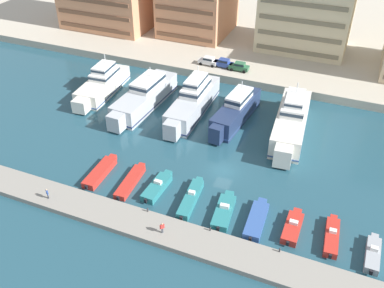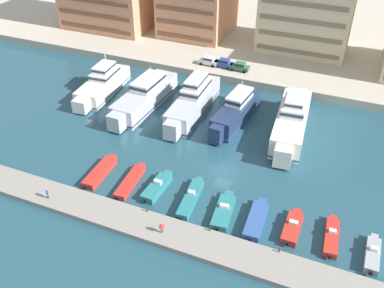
{
  "view_description": "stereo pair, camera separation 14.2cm",
  "coord_description": "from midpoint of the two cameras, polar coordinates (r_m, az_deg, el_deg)",
  "views": [
    {
      "loc": [
        14.96,
        -48.22,
        40.6
      ],
      "look_at": [
        -5.72,
        1.38,
        2.5
      ],
      "focal_mm": 40.0,
      "sensor_mm": 36.0,
      "label": 1
    },
    {
      "loc": [
        15.09,
        -48.17,
        40.6
      ],
      "look_at": [
        -5.72,
        1.38,
        2.5
      ],
      "focal_mm": 40.0,
      "sensor_mm": 36.0,
      "label": 2
    }
  ],
  "objects": [
    {
      "name": "car_green_mid_left",
      "position": [
        90.27,
        6.42,
        10.26
      ],
      "size": [
        4.11,
        1.93,
        1.8
      ],
      "color": "#2D6642",
      "rests_on": "quay_promenade"
    },
    {
      "name": "bollard_west_mid",
      "position": [
        54.47,
        2.48,
        -11.22
      ],
      "size": [
        0.2,
        0.2,
        0.61
      ],
      "color": "#2D2D33",
      "rests_on": "pier_dock"
    },
    {
      "name": "pedestrian_mid_deck",
      "position": [
        61.48,
        -18.7,
        -6.16
      ],
      "size": [
        0.53,
        0.44,
        1.64
      ],
      "color": "#282D3D",
      "rests_on": "pier_dock"
    },
    {
      "name": "car_blue_left",
      "position": [
        91.53,
        4.32,
        10.75
      ],
      "size": [
        4.17,
        2.05,
        1.8
      ],
      "color": "#28428E",
      "rests_on": "quay_promenade"
    },
    {
      "name": "yacht_ivory_center",
      "position": [
        73.71,
        13.19,
        3.07
      ],
      "size": [
        6.38,
        21.16,
        8.13
      ],
      "color": "silver",
      "rests_on": "ground"
    },
    {
      "name": "car_white_far_left",
      "position": [
        92.34,
        2.28,
        11.05
      ],
      "size": [
        4.16,
        2.04,
        1.8
      ],
      "color": "white",
      "rests_on": "quay_promenade"
    },
    {
      "name": "motorboat_teal_mid_left",
      "position": [
        61.19,
        -4.59,
        -5.71
      ],
      "size": [
        2.24,
        7.11,
        1.49
      ],
      "color": "teal",
      "rests_on": "ground"
    },
    {
      "name": "bollard_east_mid",
      "position": [
        53.16,
        11.64,
        -13.67
      ],
      "size": [
        0.2,
        0.2,
        0.61
      ],
      "color": "#2D2D33",
      "rests_on": "pier_dock"
    },
    {
      "name": "motorboat_teal_center",
      "position": [
        57.67,
        4.33,
        -8.89
      ],
      "size": [
        2.86,
        7.46,
        1.38
      ],
      "color": "teal",
      "rests_on": "ground"
    },
    {
      "name": "motorboat_blue_center_right",
      "position": [
        56.85,
        8.63,
        -10.0
      ],
      "size": [
        2.46,
        7.73,
        1.07
      ],
      "color": "#33569E",
      "rests_on": "ground"
    },
    {
      "name": "ground_plane",
      "position": [
        64.79,
        4.27,
        -3.59
      ],
      "size": [
        400.0,
        400.0,
        0.0
      ],
      "primitive_type": "plane",
      "color": "#234C5B"
    },
    {
      "name": "motorboat_red_mid_right",
      "position": [
        56.82,
        13.31,
        -10.77
      ],
      "size": [
        1.98,
        6.49,
        1.44
      ],
      "color": "red",
      "rests_on": "ground"
    },
    {
      "name": "quay_promenade",
      "position": [
        118.21,
        14.62,
        14.58
      ],
      "size": [
        180.0,
        70.0,
        1.69
      ],
      "primitive_type": "cube",
      "color": "#BCB29E",
      "rests_on": "ground"
    },
    {
      "name": "motorboat_red_right",
      "position": [
        57.03,
        18.18,
        -11.66
      ],
      "size": [
        2.05,
        7.21,
        1.4
      ],
      "color": "red",
      "rests_on": "ground"
    },
    {
      "name": "motorboat_teal_center_left",
      "position": [
        59.15,
        -0.12,
        -7.27
      ],
      "size": [
        2.27,
        8.6,
        1.53
      ],
      "color": "teal",
      "rests_on": "ground"
    },
    {
      "name": "bollard_west",
      "position": [
        57.11,
        -5.89,
        -8.69
      ],
      "size": [
        0.2,
        0.2,
        0.61
      ],
      "color": "#2D2D33",
      "rests_on": "pier_dock"
    },
    {
      "name": "motorboat_red_left",
      "position": [
        62.68,
        -8.14,
        -4.95
      ],
      "size": [
        2.17,
        8.32,
        0.89
      ],
      "color": "red",
      "rests_on": "ground"
    },
    {
      "name": "yacht_navy_center_left",
      "position": [
        75.41,
        5.92,
        4.41
      ],
      "size": [
        5.12,
        17.2,
        6.87
      ],
      "color": "navy",
      "rests_on": "ground"
    },
    {
      "name": "motorboat_red_far_left",
      "position": [
        65.04,
        -12.06,
        -3.65
      ],
      "size": [
        2.19,
        8.15,
        1.03
      ],
      "color": "red",
      "rests_on": "ground"
    },
    {
      "name": "motorboat_grey_far_right",
      "position": [
        56.68,
        23.0,
        -13.4
      ],
      "size": [
        1.63,
        6.33,
        1.49
      ],
      "color": "#9EA3A8",
      "rests_on": "ground"
    },
    {
      "name": "pier_dock",
      "position": [
        54.33,
        -1.04,
        -12.43
      ],
      "size": [
        120.0,
        4.71,
        0.76
      ],
      "primitive_type": "cube",
      "color": "gray",
      "rests_on": "ground"
    },
    {
      "name": "yacht_silver_mid_left",
      "position": [
        77.53,
        0.2,
        5.77
      ],
      "size": [
        4.75,
        20.23,
        8.14
      ],
      "color": "silver",
      "rests_on": "ground"
    },
    {
      "name": "yacht_silver_left",
      "position": [
        80.07,
        -6.28,
        6.35
      ],
      "size": [
        5.5,
        20.29,
        6.89
      ],
      "color": "silver",
      "rests_on": "ground"
    },
    {
      "name": "yacht_ivory_far_left",
      "position": [
        86.23,
        -11.79,
        7.91
      ],
      "size": [
        5.88,
        17.72,
        7.16
      ],
      "color": "silver",
      "rests_on": "ground"
    },
    {
      "name": "pedestrian_near_edge",
      "position": [
        53.84,
        -3.98,
        -11.0
      ],
      "size": [
        0.46,
        0.5,
        1.63
      ],
      "color": "#4C515B",
      "rests_on": "pier_dock"
    }
  ]
}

